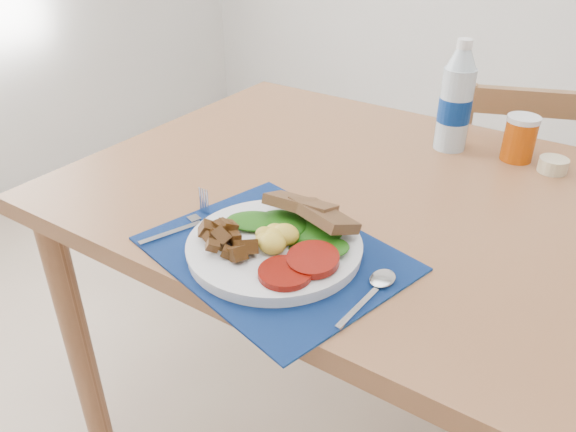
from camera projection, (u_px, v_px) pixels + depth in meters
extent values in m
cube|color=brown|center=(418.00, 209.00, 1.10)|extent=(1.40, 0.90, 0.04)
cylinder|color=brown|center=(77.00, 340.00, 1.32)|extent=(0.06, 0.06, 0.71)
cylinder|color=brown|center=(270.00, 205.00, 1.87)|extent=(0.06, 0.06, 0.71)
cube|color=brown|center=(499.00, 217.00, 1.73)|extent=(0.49, 0.48, 0.04)
cylinder|color=brown|center=(532.00, 251.00, 1.93)|extent=(0.03, 0.03, 0.38)
cylinder|color=brown|center=(436.00, 240.00, 2.00)|extent=(0.03, 0.03, 0.38)
cylinder|color=brown|center=(547.00, 307.00, 1.68)|extent=(0.03, 0.03, 0.38)
cylinder|color=brown|center=(436.00, 292.00, 1.74)|extent=(0.03, 0.03, 0.38)
cube|color=brown|center=(538.00, 103.00, 1.38)|extent=(0.33, 0.15, 0.44)
cube|color=black|center=(275.00, 253.00, 0.93)|extent=(0.47, 0.41, 0.00)
cylinder|color=silver|center=(274.00, 248.00, 0.92)|extent=(0.28, 0.28, 0.02)
ellipsoid|color=gold|center=(275.00, 237.00, 0.90)|extent=(0.07, 0.06, 0.03)
cylinder|color=maroon|center=(299.00, 268.00, 0.85)|extent=(0.08, 0.08, 0.01)
ellipsoid|color=#123A07|center=(293.00, 230.00, 0.94)|extent=(0.15, 0.09, 0.01)
cube|color=brown|center=(312.00, 210.00, 0.95)|extent=(0.12, 0.08, 0.04)
cube|color=#B2B5BA|center=(171.00, 233.00, 0.97)|extent=(0.05, 0.11, 0.00)
cube|color=#B2B5BA|center=(201.00, 214.00, 1.03)|extent=(0.04, 0.06, 0.00)
cube|color=#B2B5BA|center=(358.00, 308.00, 0.80)|extent=(0.02, 0.11, 0.00)
ellipsoid|color=#B2B5BA|center=(382.00, 279.00, 0.86)|extent=(0.04, 0.05, 0.00)
cylinder|color=#ADBFCC|center=(454.00, 110.00, 1.26)|extent=(0.07, 0.07, 0.19)
cylinder|color=navy|center=(454.00, 110.00, 1.26)|extent=(0.07, 0.07, 0.05)
cone|color=#ADBFCC|center=(463.00, 58.00, 1.20)|extent=(0.07, 0.07, 0.04)
cylinder|color=white|center=(465.00, 43.00, 1.18)|extent=(0.03, 0.03, 0.02)
cylinder|color=#B24104|center=(519.00, 140.00, 1.22)|extent=(0.07, 0.07, 0.09)
cylinder|color=beige|center=(553.00, 165.00, 1.19)|extent=(0.06, 0.06, 0.03)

